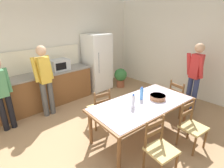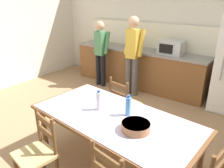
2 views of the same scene
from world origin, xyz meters
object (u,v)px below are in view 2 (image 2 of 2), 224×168
at_px(chair_side_near_left, 37,153).
at_px(person_at_counter, 133,53).
at_px(bottle_near_centre, 99,101).
at_px(chair_side_far_left, 124,104).
at_px(dining_table, 114,121).
at_px(serving_bowl, 136,126).
at_px(bottle_off_centre, 128,106).
at_px(person_at_sink, 101,51).
at_px(microwave, 172,47).

xyz_separation_m(chair_side_near_left, person_at_counter, (-0.48, 2.89, 0.54)).
xyz_separation_m(bottle_near_centre, chair_side_far_left, (-0.14, 0.83, -0.43)).
bearing_deg(dining_table, serving_bowl, -16.87).
bearing_deg(chair_side_far_left, dining_table, 125.39).
xyz_separation_m(bottle_off_centre, chair_side_far_left, (-0.52, 0.73, -0.43)).
xyz_separation_m(bottle_off_centre, person_at_counter, (-1.14, 2.00, 0.11)).
height_order(serving_bowl, chair_side_near_left, chair_side_near_left).
height_order(chair_side_far_left, person_at_counter, person_at_counter).
height_order(dining_table, bottle_off_centre, bottle_off_centre).
bearing_deg(person_at_sink, bottle_off_centre, -134.46).
bearing_deg(person_at_counter, serving_bowl, -148.10).
height_order(microwave, person_at_counter, person_at_counter).
distance_m(bottle_off_centre, person_at_sink, 2.89).
bearing_deg(microwave, chair_side_far_left, -91.43).
bearing_deg(microwave, bottle_near_centre, -87.84).
distance_m(dining_table, person_at_sink, 2.90).
distance_m(bottle_off_centre, serving_bowl, 0.34).
relative_size(dining_table, chair_side_near_left, 2.42).
bearing_deg(chair_side_far_left, chair_side_near_left, 94.99).
height_order(dining_table, bottle_near_centre, bottle_near_centre).
relative_size(microwave, serving_bowl, 1.56).
xyz_separation_m(dining_table, serving_bowl, (0.36, -0.11, 0.12)).
bearing_deg(bottle_near_centre, chair_side_far_left, 99.83).
xyz_separation_m(bottle_off_centre, person_at_sink, (-2.06, 2.02, 0.02)).
distance_m(dining_table, bottle_off_centre, 0.26).
xyz_separation_m(serving_bowl, chair_side_far_left, (-0.77, 0.96, -0.36)).
relative_size(person_at_sink, person_at_counter, 0.91).
relative_size(chair_side_far_left, person_at_counter, 0.52).
distance_m(microwave, bottle_near_centre, 2.63).
bearing_deg(person_at_sink, microwave, -72.47).
height_order(serving_bowl, person_at_sink, person_at_sink).
bearing_deg(dining_table, person_at_sink, 132.22).
relative_size(microwave, bottle_off_centre, 1.85).
relative_size(bottle_off_centre, person_at_counter, 0.15).
bearing_deg(dining_table, microwave, 97.82).
xyz_separation_m(serving_bowl, person_at_counter, (-1.39, 2.23, 0.18)).
xyz_separation_m(microwave, person_at_sink, (-1.58, -0.50, -0.19)).
bearing_deg(chair_side_near_left, person_at_counter, 109.26).
bearing_deg(chair_side_near_left, chair_side_far_left, 94.95).
bearing_deg(person_at_sink, bottle_near_centre, -141.60).
relative_size(bottle_near_centre, serving_bowl, 0.84).
relative_size(dining_table, bottle_off_centre, 8.16).
height_order(dining_table, chair_side_near_left, chair_side_near_left).
bearing_deg(person_at_sink, chair_side_far_left, -130.06).
height_order(chair_side_near_left, person_at_sink, person_at_sink).
xyz_separation_m(microwave, bottle_off_centre, (0.48, -2.52, -0.21)).
height_order(chair_side_near_left, person_at_counter, person_at_counter).
height_order(bottle_off_centre, chair_side_far_left, bottle_off_centre).
bearing_deg(person_at_counter, chair_side_near_left, -170.50).
xyz_separation_m(microwave, dining_table, (0.36, -2.64, -0.41)).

